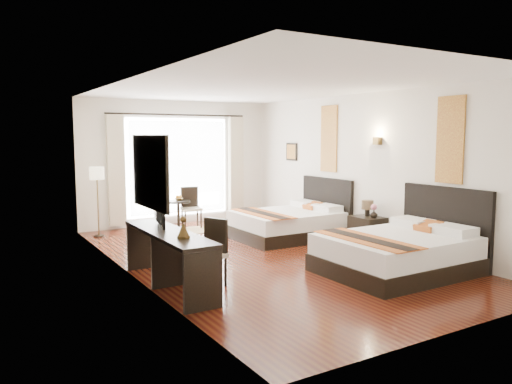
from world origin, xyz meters
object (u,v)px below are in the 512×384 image
nightstand (367,232)px  vase (374,217)px  console_desk (169,259)px  window_chair (191,215)px  desk_chair (208,266)px  fruit_bowl (179,199)px  television (155,208)px  floor_lamp (97,178)px  bed_near (401,251)px  table_lamp (367,206)px  side_table (178,214)px  bed_far (290,222)px

nightstand → vase: 0.34m
console_desk → window_chair: (2.02, 3.86, -0.11)m
nightstand → desk_chair: bearing=-169.0°
fruit_bowl → window_chair: (0.24, -0.10, -0.36)m
television → floor_lamp: size_ratio=0.61×
bed_near → desk_chair: bearing=163.2°
nightstand → floor_lamp: 5.34m
table_lamp → fruit_bowl: (-2.25, 3.47, -0.10)m
television → fruit_bowl: 3.85m
side_table → fruit_bowl: (0.03, 0.04, 0.33)m
nightstand → floor_lamp: (-3.97, 3.46, 0.90)m
bed_far → bed_near: bearing=-91.2°
table_lamp → window_chair: (-2.01, 3.37, -0.46)m
bed_far → vase: (0.70, -1.58, 0.27)m
side_table → desk_chair: bearing=-107.2°
floor_lamp → fruit_bowl: floor_lamp is taller
bed_near → side_table: 5.22m
window_chair → table_lamp: bearing=42.0°
desk_chair → side_table: 4.37m
fruit_bowl → nightstand: bearing=-57.9°
nightstand → side_table: bearing=122.8°
side_table → fruit_bowl: fruit_bowl is taller
bed_far → fruit_bowl: 2.61m
nightstand → console_desk: 4.02m
television → window_chair: television is taller
vase → floor_lamp: floor_lamp is taller
vase → desk_chair: size_ratio=0.16×
floor_lamp → side_table: bearing=1.0°
bed_near → fruit_bowl: (-1.43, 5.04, 0.31)m
bed_near → window_chair: bed_near is taller
bed_near → nightstand: size_ratio=3.76×
desk_chair → window_chair: (1.57, 4.11, -0.01)m
table_lamp → console_desk: 4.07m
bed_near → floor_lamp: (-3.19, 4.98, 0.86)m
console_desk → window_chair: window_chair is taller
bed_far → desk_chair: 3.52m
side_table → table_lamp: bearing=-56.4°
console_desk → desk_chair: size_ratio=2.43×
nightstand → fruit_bowl: 4.18m
desk_chair → fruit_bowl: bearing=-129.5°
floor_lamp → fruit_bowl: size_ratio=7.30×
console_desk → fruit_bowl: bearing=65.8°
bed_near → television: size_ratio=2.54×
floor_lamp → table_lamp: bearing=-40.4°
fruit_bowl → bed_near: bearing=-74.1°
vase → floor_lamp: bearing=137.5°
console_desk → floor_lamp: 3.98m
window_chair → bed_near: bearing=24.7°
bed_far → window_chair: bed_far is taller
desk_chair → television: bearing=-83.6°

